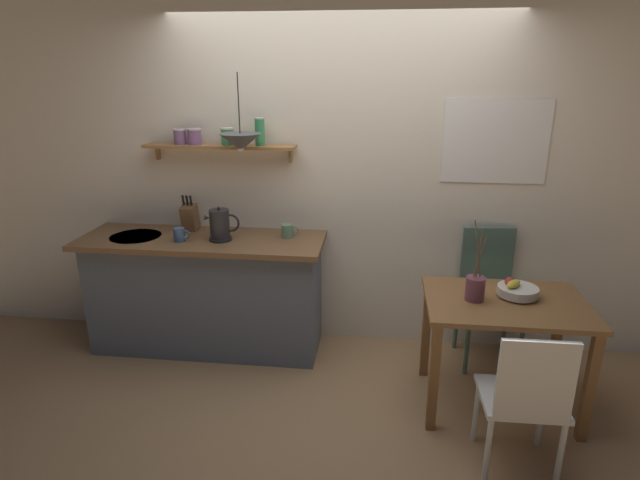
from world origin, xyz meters
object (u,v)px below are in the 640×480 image
electric_kettle (220,225)px  coffee_mug_spare (288,231)px  fruit_bowl (517,290)px  pendant_lamp (240,142)px  dining_table (504,319)px  knife_block (190,217)px  coffee_mug_by_sink (180,235)px  dining_chair_far (488,290)px  twig_vase (475,288)px  dining_chair_near (526,397)px

electric_kettle → coffee_mug_spare: bearing=14.9°
fruit_bowl → pendant_lamp: 2.08m
fruit_bowl → pendant_lamp: bearing=167.3°
dining_table → knife_block: 2.39m
dining_table → coffee_mug_by_sink: (-2.24, 0.40, 0.34)m
electric_kettle → coffee_mug_spare: size_ratio=1.95×
dining_table → knife_block: (-2.26, 0.66, 0.40)m
fruit_bowl → coffee_mug_spare: coffee_mug_spare is taller
dining_table → electric_kettle: size_ratio=3.79×
dining_chair_far → fruit_bowl: bearing=-85.1°
knife_block → twig_vase: bearing=-18.1°
dining_chair_near → dining_table: bearing=89.2°
dining_chair_near → dining_chair_far: (0.03, 1.25, 0.06)m
dining_chair_far → twig_vase: 0.74m
dining_table → fruit_bowl: bearing=43.9°
dining_chair_near → twig_vase: (-0.19, 0.61, 0.34)m
fruit_bowl → coffee_mug_spare: bearing=161.5°
twig_vase → fruit_bowl: bearing=16.6°
dining_chair_far → fruit_bowl: (0.05, -0.56, 0.25)m
fruit_bowl → electric_kettle: electric_kettle is taller
coffee_mug_spare → pendant_lamp: pendant_lamp is taller
dining_chair_near → dining_chair_far: bearing=88.4°
dining_chair_far → coffee_mug_by_sink: coffee_mug_by_sink is taller
pendant_lamp → twig_vase: bearing=-17.5°
pendant_lamp → dining_table: bearing=-15.4°
dining_chair_far → coffee_mug_spare: bearing=-178.5°
dining_table → dining_chair_near: size_ratio=1.13×
dining_chair_near → knife_block: size_ratio=3.02×
twig_vase → coffee_mug_spare: twig_vase is taller
coffee_mug_by_sink → coffee_mug_spare: (0.77, 0.19, -0.00)m
dining_chair_far → pendant_lamp: pendant_lamp is taller
dining_chair_far → fruit_bowl: dining_chair_far is taller
dining_chair_near → electric_kettle: bearing=150.8°
dining_chair_near → pendant_lamp: size_ratio=1.66×
dining_chair_near → knife_block: bearing=150.2°
dining_table → coffee_mug_by_sink: 2.31m
twig_vase → electric_kettle: twig_vase is taller
dining_chair_near → fruit_bowl: 0.76m
dining_chair_near → knife_block: knife_block is taller
dining_chair_near → coffee_mug_by_sink: size_ratio=7.14×
dining_table → coffee_mug_spare: 1.63m
dining_table → dining_chair_near: (-0.01, -0.62, -0.14)m
coffee_mug_spare → fruit_bowl: bearing=-18.5°
dining_table → pendant_lamp: size_ratio=1.87×
coffee_mug_by_sink → dining_table: bearing=-10.1°
dining_table → dining_chair_far: dining_chair_far is taller
fruit_bowl → coffee_mug_spare: 1.65m
knife_block → coffee_mug_by_sink: 0.27m
fruit_bowl → pendant_lamp: size_ratio=0.47×
electric_kettle → dining_chair_far: bearing=4.8°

